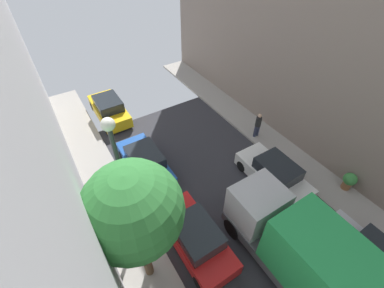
{
  "coord_description": "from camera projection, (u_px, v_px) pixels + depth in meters",
  "views": [
    {
      "loc": [
        -5.67,
        1.54,
        11.12
      ],
      "look_at": [
        0.4,
        11.22,
        0.5
      ],
      "focal_mm": 24.17,
      "sensor_mm": 36.0,
      "label": 1
    }
  ],
  "objects": [
    {
      "name": "delivery_truck",
      "position": [
        307.0,
        257.0,
        9.32
      ],
      "size": [
        2.26,
        6.6,
        3.38
      ],
      "color": "#4C4C51",
      "rests_on": "ground"
    },
    {
      "name": "parked_car_left_4",
      "position": [
        109.0,
        109.0,
        17.89
      ],
      "size": [
        1.78,
        4.2,
        1.57
      ],
      "color": "gold",
      "rests_on": "ground"
    },
    {
      "name": "parked_car_left_2",
      "position": [
        196.0,
        237.0,
        11.0
      ],
      "size": [
        1.78,
        4.2,
        1.57
      ],
      "color": "red",
      "rests_on": "ground"
    },
    {
      "name": "potted_plant_4",
      "position": [
        349.0,
        180.0,
        13.23
      ],
      "size": [
        0.66,
        0.66,
        1.03
      ],
      "color": "brown",
      "rests_on": "sidewalk_right"
    },
    {
      "name": "parked_car_left_3",
      "position": [
        145.0,
        162.0,
        14.18
      ],
      "size": [
        1.78,
        4.2,
        1.57
      ],
      "color": "#194799",
      "rests_on": "ground"
    },
    {
      "name": "parked_car_right_2",
      "position": [
        372.0,
        261.0,
        10.26
      ],
      "size": [
        1.78,
        4.2,
        1.57
      ],
      "color": "silver",
      "rests_on": "ground"
    },
    {
      "name": "pedestrian",
      "position": [
        258.0,
        124.0,
        16.07
      ],
      "size": [
        0.4,
        0.36,
        1.72
      ],
      "color": "#2D334C",
      "rests_on": "sidewalk_right"
    },
    {
      "name": "street_tree_0",
      "position": [
        133.0,
        211.0,
        7.51
      ],
      "size": [
        3.07,
        3.07,
        6.0
      ],
      "color": "brown",
      "rests_on": "sidewalk_left"
    },
    {
      "name": "lamp_post",
      "position": [
        121.0,
        170.0,
        9.05
      ],
      "size": [
        0.44,
        0.44,
        6.41
      ],
      "color": "#333338",
      "rests_on": "sidewalk_left"
    },
    {
      "name": "parked_car_right_3",
      "position": [
        274.0,
        174.0,
        13.57
      ],
      "size": [
        1.78,
        4.2,
        1.57
      ],
      "color": "white",
      "rests_on": "ground"
    }
  ]
}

